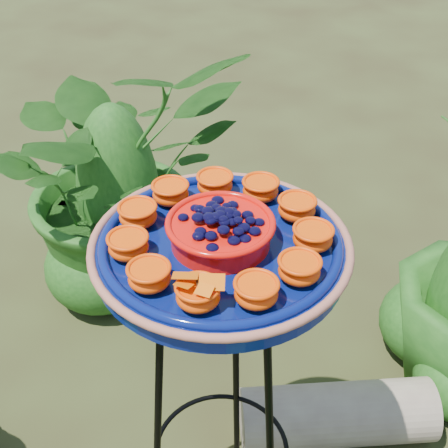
% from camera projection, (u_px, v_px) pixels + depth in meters
% --- Properties ---
extents(tripod_stand, '(0.35, 0.36, 0.87)m').
position_uv_depth(tripod_stand, '(221.00, 386.00, 1.31)').
color(tripod_stand, black).
rests_on(tripod_stand, ground).
extents(feeder_dish, '(0.48, 0.48, 0.10)m').
position_uv_depth(feeder_dish, '(220.00, 243.00, 1.08)').
color(feeder_dish, '#071354').
rests_on(feeder_dish, tripod_stand).
extents(driftwood_log, '(0.57, 0.39, 0.18)m').
position_uv_depth(driftwood_log, '(337.00, 415.00, 1.77)').
color(driftwood_log, tan).
rests_on(driftwood_log, ground).
extents(shrub_back_left, '(1.10, 1.11, 0.93)m').
position_uv_depth(shrub_back_left, '(116.00, 172.00, 2.12)').
color(shrub_back_left, '#184612').
rests_on(shrub_back_left, ground).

